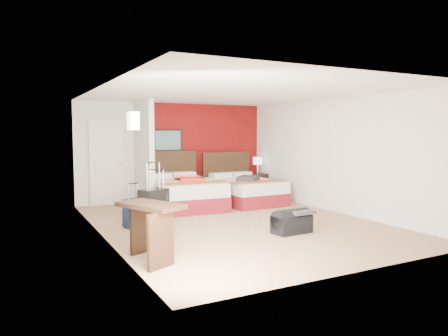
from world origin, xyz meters
TOP-DOWN VIEW (x-y plane):
  - ground at (0.00, 0.00)m, footprint 6.50×6.50m
  - room_walls at (-1.40, 1.42)m, footprint 5.02×6.52m
  - red_accent_panel at (0.75, 3.23)m, footprint 3.50×0.04m
  - partition_wall at (-1.00, 2.61)m, footprint 0.12×1.20m
  - entry_door at (-1.75, 3.20)m, footprint 0.82×0.06m
  - bed_left at (-0.24, 2.01)m, footprint 1.58×2.18m
  - bed_right at (1.35, 1.90)m, footprint 1.40×1.96m
  - red_suitcase_open at (-0.14, 1.91)m, footprint 0.80×0.91m
  - jacket_bundle at (1.25, 1.60)m, footprint 0.68×0.67m
  - nightstand at (2.26, 2.78)m, footprint 0.46×0.46m
  - table_lamp at (2.26, 2.78)m, footprint 0.26×0.26m
  - suitcase_black at (-1.61, 0.04)m, footprint 0.57×0.48m
  - suitcase_charcoal at (-1.52, 0.17)m, footprint 0.50×0.43m
  - suitcase_navy at (-1.85, 0.51)m, footprint 0.42×0.35m
  - duffel_bag at (0.47, -1.19)m, footprint 0.69×0.40m
  - jacket_draped at (0.62, -1.24)m, footprint 0.43×0.37m
  - desk at (-2.18, -1.57)m, footprint 0.82×1.06m

SIDE VIEW (x-z plane):
  - ground at x=0.00m, z-range 0.00..0.00m
  - duffel_bag at x=0.47m, z-range 0.00..0.34m
  - suitcase_navy at x=-1.85m, z-range 0.00..0.50m
  - bed_right at x=1.35m, z-range 0.00..0.58m
  - nightstand at x=2.26m, z-range 0.00..0.61m
  - bed_left at x=-0.24m, z-range 0.00..0.63m
  - suitcase_charcoal at x=-1.52m, z-range 0.00..0.63m
  - suitcase_black at x=-1.61m, z-range 0.00..0.73m
  - jacket_draped at x=0.62m, z-range 0.34..0.40m
  - desk at x=-2.18m, z-range 0.00..0.79m
  - jacket_bundle at x=1.25m, z-range 0.58..0.71m
  - red_suitcase_open at x=-0.14m, z-range 0.63..0.73m
  - table_lamp at x=2.26m, z-range 0.61..1.07m
  - entry_door at x=-1.75m, z-range 0.00..2.05m
  - red_accent_panel at x=0.75m, z-range 0.00..2.50m
  - partition_wall at x=-1.00m, z-range 0.00..2.50m
  - room_walls at x=-1.40m, z-range 0.01..2.51m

